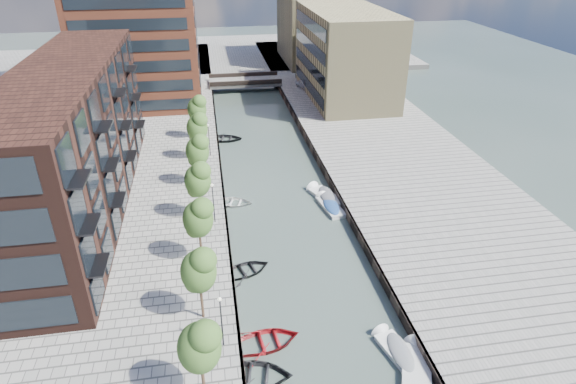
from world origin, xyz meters
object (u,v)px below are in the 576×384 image
object	(u,v)px
tree_5	(197,126)
tree_6	(197,108)
bridge	(245,81)
tree_2	(198,217)
motorboat_2	(416,367)
motorboat_1	(396,350)
sloop_4	(225,140)
motorboat_3	(329,205)
tree_1	(198,269)
sloop_1	(254,379)
motorboat_4	(324,195)
tree_0	(199,345)
car	(304,84)
tree_4	(197,149)
sloop_3	(233,204)
sloop_0	(246,272)
sloop_2	(266,345)
tree_3	(197,178)

from	to	relation	value
tree_5	tree_6	xyz separation A→B (m)	(0.00, 7.00, 0.00)
bridge	tree_6	bearing A→B (deg)	-108.10
tree_2	motorboat_2	xyz separation A→B (m)	(13.84, -13.27, -5.20)
motorboat_1	sloop_4	bearing A→B (deg)	103.32
motorboat_3	tree_1	bearing A→B (deg)	-130.58
sloop_1	motorboat_4	world-z (taller)	motorboat_4
tree_0	sloop_4	distance (m)	43.62
sloop_1	motorboat_2	distance (m)	10.79
motorboat_2	car	distance (m)	62.57
tree_6	sloop_4	xyz separation A→B (m)	(3.39, 1.16, -5.31)
tree_0	sloop_4	xyz separation A→B (m)	(3.39, 43.16, -5.31)
tree_2	tree_5	xyz separation A→B (m)	(0.00, 21.00, 0.00)
bridge	motorboat_2	distance (m)	67.49
motorboat_1	motorboat_2	distance (m)	1.74
tree_1	tree_4	bearing A→B (deg)	90.00
sloop_3	sloop_4	xyz separation A→B (m)	(0.06, 18.24, 0.00)
tree_4	tree_6	bearing A→B (deg)	90.00
tree_6	motorboat_3	bearing A→B (deg)	-55.52
tree_2	sloop_0	bearing A→B (deg)	-16.55
sloop_3	sloop_1	bearing A→B (deg)	-163.76
bridge	tree_6	xyz separation A→B (m)	(-8.50, -26.00, 3.92)
motorboat_2	car	bearing A→B (deg)	85.54
tree_1	car	xyz separation A→B (m)	(18.71, 56.09, -3.60)
motorboat_1	motorboat_4	bearing A→B (deg)	89.34
sloop_1	sloop_2	size ratio (longest dim) A/B	1.04
tree_2	sloop_2	size ratio (longest dim) A/B	1.20
sloop_1	motorboat_3	world-z (taller)	motorboat_3
sloop_2	sloop_4	world-z (taller)	sloop_4
motorboat_4	tree_3	bearing A→B (deg)	-164.01
motorboat_1	bridge	bearing A→B (deg)	93.97
motorboat_2	motorboat_4	bearing A→B (deg)	91.24
sloop_1	sloop_4	distance (m)	41.49
sloop_1	tree_0	bearing A→B (deg)	129.46
tree_5	tree_2	bearing A→B (deg)	-90.00
sloop_0	car	world-z (taller)	car
tree_3	car	size ratio (longest dim) A/B	1.44
tree_6	sloop_1	xyz separation A→B (m)	(3.10, -40.33, -5.31)
motorboat_2	sloop_2	bearing A→B (deg)	158.63
sloop_1	sloop_4	world-z (taller)	sloop_1
sloop_1	motorboat_1	distance (m)	9.98
tree_4	car	xyz separation A→B (m)	(18.71, 35.09, -3.60)
sloop_4	motorboat_3	size ratio (longest dim) A/B	1.01
tree_1	tree_2	bearing A→B (deg)	90.00
sloop_2	motorboat_1	distance (m)	9.09
tree_1	motorboat_3	world-z (taller)	tree_1
tree_1	tree_0	bearing A→B (deg)	-90.00
motorboat_1	motorboat_4	distance (m)	22.54
tree_2	sloop_3	distance (m)	12.59
bridge	tree_2	world-z (taller)	tree_2
tree_3	tree_6	bearing A→B (deg)	90.00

